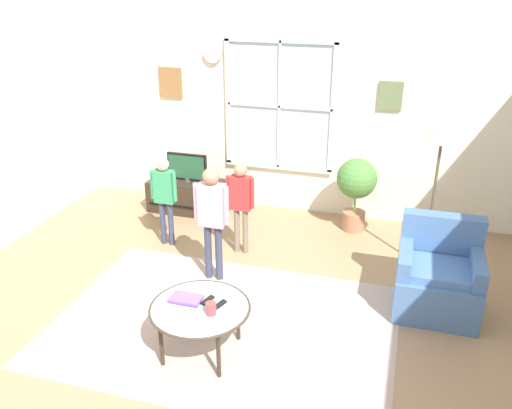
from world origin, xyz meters
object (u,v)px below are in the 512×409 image
at_px(armchair, 438,278).
at_px(floor_lamp, 441,146).
at_px(tv_stand, 189,196).
at_px(person_pink_shirt, 212,212).
at_px(book_stack, 186,299).
at_px(television, 187,167).
at_px(remote_near_books, 220,305).
at_px(remote_near_cup, 208,300).
at_px(potted_plant_by_window, 356,185).
at_px(person_green_shirt, 165,192).
at_px(cup, 211,309).
at_px(person_red_shirt, 241,198).
at_px(coffee_table, 200,310).

relative_size(armchair, floor_lamp, 0.52).
xyz_separation_m(tv_stand, person_pink_shirt, (0.94, -1.54, 0.56)).
bearing_deg(book_stack, floor_lamp, 45.06).
bearing_deg(television, remote_near_books, -61.72).
relative_size(remote_near_cup, potted_plant_by_window, 0.15).
relative_size(book_stack, person_pink_shirt, 0.22).
bearing_deg(television, armchair, -24.23).
relative_size(book_stack, person_green_shirt, 0.25).
bearing_deg(potted_plant_by_window, person_pink_shirt, -128.40).
xyz_separation_m(cup, person_green_shirt, (-1.25, 1.79, 0.17)).
bearing_deg(potted_plant_by_window, floor_lamp, -40.68).
height_order(book_stack, person_red_shirt, person_red_shirt).
relative_size(remote_near_books, person_red_shirt, 0.13).
bearing_deg(person_red_shirt, cup, -79.36).
xyz_separation_m(armchair, coffee_table, (-1.91, -1.26, 0.10)).
bearing_deg(person_pink_shirt, remote_near_books, -66.62).
bearing_deg(tv_stand, potted_plant_by_window, 1.56).
height_order(book_stack, potted_plant_by_window, potted_plant_by_window).
bearing_deg(remote_near_books, tv_stand, 118.25).
bearing_deg(floor_lamp, television, 167.52).
bearing_deg(book_stack, tv_stand, 112.92).
bearing_deg(coffee_table, armchair, 33.41).
bearing_deg(potted_plant_by_window, television, -178.37).
distance_m(armchair, person_green_shirt, 3.09).
xyz_separation_m(cup, remote_near_books, (0.03, 0.13, -0.04)).
bearing_deg(person_red_shirt, tv_stand, 138.83).
bearing_deg(television, cup, -63.28).
relative_size(coffee_table, person_red_shirt, 0.78).
height_order(person_red_shirt, potted_plant_by_window, person_red_shirt).
xyz_separation_m(television, potted_plant_by_window, (2.21, 0.06, -0.02)).
height_order(book_stack, person_green_shirt, person_green_shirt).
height_order(tv_stand, cup, cup).
bearing_deg(person_red_shirt, television, 138.92).
relative_size(cup, remote_near_books, 0.74).
xyz_separation_m(person_red_shirt, floor_lamp, (2.03, 0.22, 0.71)).
bearing_deg(coffee_table, remote_near_books, 23.68).
xyz_separation_m(tv_stand, armchair, (3.17, -1.43, 0.11)).
xyz_separation_m(tv_stand, floor_lamp, (3.07, -0.68, 1.18)).
bearing_deg(potted_plant_by_window, coffee_table, -108.98).
bearing_deg(remote_near_cup, coffee_table, -107.27).
distance_m(remote_near_books, remote_near_cup, 0.12).
distance_m(tv_stand, floor_lamp, 3.36).
bearing_deg(remote_near_books, book_stack, -176.94).
relative_size(tv_stand, armchair, 1.22).
xyz_separation_m(person_red_shirt, potted_plant_by_window, (1.17, 0.97, -0.07)).
distance_m(cup, remote_near_books, 0.14).
bearing_deg(armchair, potted_plant_by_window, 122.92).
distance_m(television, coffee_table, 2.97).
bearing_deg(remote_near_cup, television, 116.48).
height_order(cup, person_pink_shirt, person_pink_shirt).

